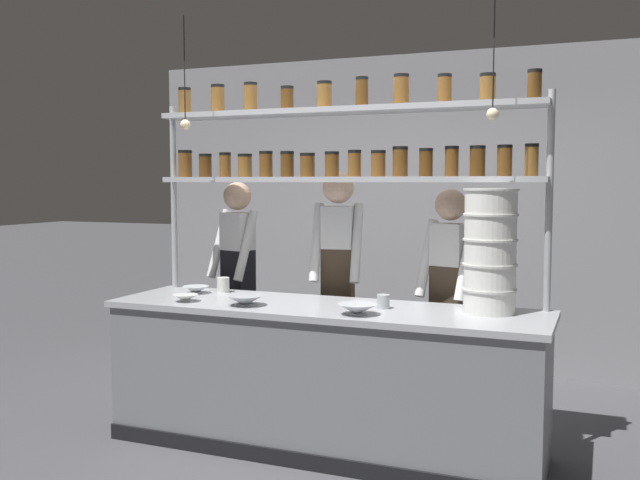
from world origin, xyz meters
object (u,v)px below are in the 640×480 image
at_px(chef_center, 338,275).
at_px(prep_bowl_center_front, 196,290).
at_px(chef_left, 238,274).
at_px(chef_right, 449,294).
at_px(spice_shelf_unit, 342,152).
at_px(serving_cup_front, 383,302).
at_px(serving_cup_by_board, 223,285).
at_px(prep_bowl_near_left, 357,309).
at_px(prep_bowl_center_back, 245,301).
at_px(container_stack, 490,251).
at_px(prep_bowl_near_right, 185,298).

bearing_deg(chef_center, prep_bowl_center_front, -160.27).
relative_size(chef_left, chef_right, 1.03).
relative_size(spice_shelf_unit, serving_cup_front, 30.85).
relative_size(spice_shelf_unit, serving_cup_by_board, 25.44).
xyz_separation_m(prep_bowl_near_left, prep_bowl_center_back, (-0.76, 0.03, 0.00)).
height_order(chef_center, container_stack, chef_center).
bearing_deg(spice_shelf_unit, serving_cup_front, -37.06).
xyz_separation_m(serving_cup_front, serving_cup_by_board, (-1.24, 0.20, 0.01)).
bearing_deg(prep_bowl_near_right, serving_cup_by_board, 85.76).
distance_m(spice_shelf_unit, serving_cup_by_board, 1.26).
bearing_deg(chef_left, prep_bowl_near_left, -19.97).
height_order(container_stack, prep_bowl_near_right, container_stack).
bearing_deg(prep_bowl_center_front, prep_bowl_near_right, -69.40).
bearing_deg(chef_center, prep_bowl_near_left, -72.41).
bearing_deg(spice_shelf_unit, container_stack, -10.79).
xyz_separation_m(prep_bowl_near_left, serving_cup_front, (0.08, 0.25, 0.01)).
bearing_deg(serving_cup_by_board, container_stack, -3.29).
bearing_deg(spice_shelf_unit, chef_center, 114.54).
bearing_deg(prep_bowl_near_left, spice_shelf_unit, 119.08).
height_order(chef_left, prep_bowl_center_front, chef_left).
bearing_deg(chef_center, chef_left, 163.22).
distance_m(container_stack, prep_bowl_near_right, 1.96).
distance_m(prep_bowl_center_back, serving_cup_by_board, 0.59).
height_order(prep_bowl_near_right, serving_cup_front, serving_cup_front).
xyz_separation_m(prep_bowl_center_front, serving_cup_by_board, (0.15, 0.12, 0.03)).
height_order(spice_shelf_unit, prep_bowl_near_left, spice_shelf_unit).
distance_m(container_stack, serving_cup_front, 0.71).
height_order(spice_shelf_unit, chef_left, spice_shelf_unit).
xyz_separation_m(prep_bowl_near_left, prep_bowl_near_right, (-1.19, 0.02, -0.01)).
relative_size(chef_center, prep_bowl_center_front, 9.65).
bearing_deg(prep_bowl_center_back, chef_right, 34.25).
height_order(chef_right, serving_cup_by_board, chef_right).
bearing_deg(serving_cup_by_board, prep_bowl_center_back, -47.02).
distance_m(prep_bowl_near_right, serving_cup_front, 1.29).
relative_size(chef_center, prep_bowl_center_back, 7.51).
height_order(chef_center, serving_cup_by_board, chef_center).
xyz_separation_m(prep_bowl_center_front, prep_bowl_near_right, (0.12, -0.32, -0.00)).
bearing_deg(spice_shelf_unit, prep_bowl_near_right, -149.62).
relative_size(serving_cup_front, serving_cup_by_board, 0.82).
height_order(spice_shelf_unit, chef_right, spice_shelf_unit).
height_order(chef_center, prep_bowl_center_front, chef_center).
height_order(chef_right, prep_bowl_near_right, chef_right).
bearing_deg(serving_cup_front, prep_bowl_near_left, -107.93).
height_order(chef_left, serving_cup_front, chef_left).
bearing_deg(serving_cup_by_board, spice_shelf_unit, 5.66).
xyz_separation_m(chef_center, serving_cup_by_board, (-0.72, -0.38, -0.06)).
height_order(chef_center, serving_cup_front, chef_center).
xyz_separation_m(prep_bowl_near_right, serving_cup_front, (1.27, 0.23, 0.02)).
distance_m(chef_center, container_stack, 1.27).
height_order(prep_bowl_near_left, prep_bowl_center_front, prep_bowl_near_left).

